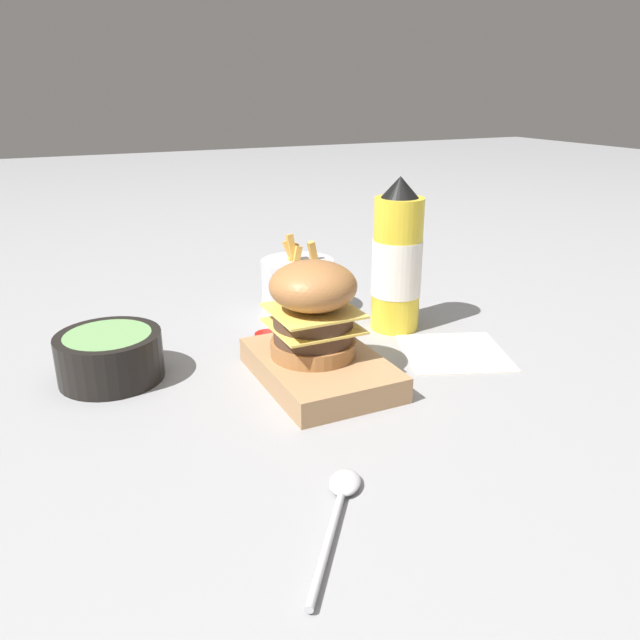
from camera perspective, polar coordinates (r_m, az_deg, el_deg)
ground_plane at (r=0.80m, az=1.08°, el=-5.61°), size 6.00×6.00×0.00m
serving_board at (r=0.79m, az=0.00°, el=-4.47°), size 0.21×0.14×0.03m
burger at (r=0.77m, az=-0.63°, el=1.06°), size 0.11×0.11×0.12m
ketchup_bottle at (r=0.94m, az=7.04°, el=5.34°), size 0.07×0.07×0.23m
fries_basket at (r=1.02m, az=-2.05°, el=3.19°), size 0.12×0.12×0.13m
side_bowl at (r=0.83m, az=-18.66°, el=-3.08°), size 0.13×0.13×0.06m
spoon at (r=0.58m, az=1.83°, el=-16.15°), size 0.15×0.12×0.01m
ketchup_puddle at (r=0.94m, az=-4.75°, el=-1.25°), size 0.04×0.04×0.00m
parchment_square at (r=0.90m, az=12.18°, el=-2.87°), size 0.18×0.18×0.00m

